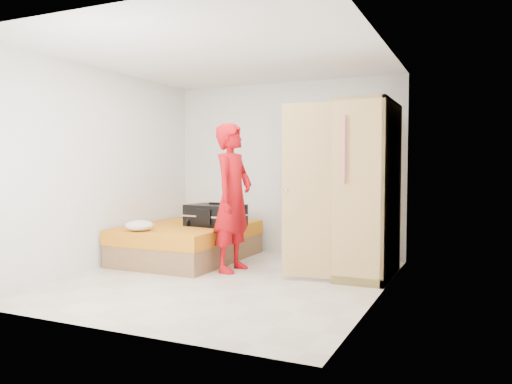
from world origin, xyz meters
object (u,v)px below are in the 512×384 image
at_px(person, 233,197).
at_px(round_cushion, 139,226).
at_px(bed, 189,242).
at_px(suitcase, 215,215).
at_px(wardrobe, 364,194).

distance_m(person, round_cushion, 1.26).
distance_m(bed, suitcase, 0.57).
bearing_deg(person, round_cushion, 112.60).
bearing_deg(wardrobe, suitcase, 177.45).
xyz_separation_m(bed, round_cushion, (-0.21, -0.85, 0.32)).
height_order(bed, suitcase, suitcase).
bearing_deg(round_cushion, wardrobe, 16.47).
xyz_separation_m(wardrobe, suitcase, (-2.09, 0.09, -0.35)).
bearing_deg(round_cushion, suitcase, 55.39).
relative_size(wardrobe, suitcase, 2.58).
height_order(wardrobe, person, wardrobe).
distance_m(person, suitcase, 0.75).
bearing_deg(suitcase, wardrobe, 3.44).
bearing_deg(round_cushion, bed, 76.27).
relative_size(person, suitcase, 2.30).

